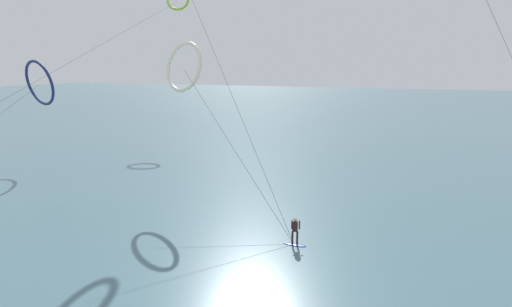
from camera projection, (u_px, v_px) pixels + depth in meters
name	position (u px, v px, depth m)	size (l,w,h in m)	color
sea_water	(384.00, 108.00, 103.68)	(400.00, 200.00, 0.08)	#476B75
surfer_cobalt	(295.00, 233.00, 24.13)	(1.40, 0.64, 1.70)	#2647B7
kite_lime	(177.00, 0.00, 63.65)	(4.48, 47.20, 22.24)	#8CC62D
kite_ivory	(184.00, 67.00, 33.91)	(14.50, 9.26, 12.51)	silver
kite_navy	(39.00, 83.00, 43.48)	(5.13, 19.06, 11.14)	navy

